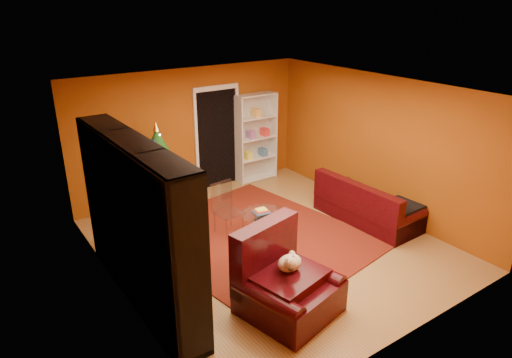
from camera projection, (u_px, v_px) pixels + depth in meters
floor at (269, 245)px, 7.70m from camera, size 5.00×5.50×0.05m
ceiling at (271, 88)px, 6.71m from camera, size 5.00×5.50×0.05m
wall_back at (190, 132)px, 9.33m from camera, size 5.00×0.05×2.60m
wall_left at (112, 212)px, 5.88m from camera, size 0.05×5.50×2.60m
wall_right at (379, 145)px, 8.53m from camera, size 0.05×5.50×2.60m
doorway at (217, 139)px, 9.70m from camera, size 1.06×0.60×2.16m
rug at (256, 238)px, 7.86m from camera, size 3.68×4.11×0.02m
media_unit at (138, 224)px, 5.90m from camera, size 0.51×2.98×2.28m
christmas_tree at (160, 170)px, 8.47m from camera, size 1.11×1.11×1.81m
gift_box_teal at (166, 211)px, 8.50m from camera, size 0.44×0.44×0.33m
gift_box_green at (170, 209)px, 8.63m from camera, size 0.34×0.34×0.28m
gift_box_red at (183, 202)px, 8.96m from camera, size 0.28×0.28×0.24m
white_bookshelf at (256, 138)px, 10.07m from camera, size 0.93×0.34×2.00m
armchair at (290, 281)px, 5.88m from camera, size 1.44×1.44×0.94m
dog at (290, 263)px, 5.86m from camera, size 0.46×0.38×0.31m
sofa at (368, 200)px, 8.36m from camera, size 0.95×1.98×0.84m
coffee_table at (265, 224)px, 7.91m from camera, size 0.92×0.92×0.51m
acrylic_chair at (229, 212)px, 7.86m from camera, size 0.47×0.51×0.84m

